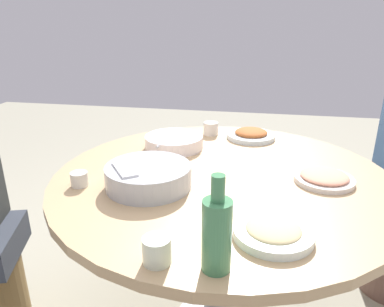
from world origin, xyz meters
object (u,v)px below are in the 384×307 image
(soup_bowl, at_px, (174,142))
(dish_shrimp, at_px, (324,177))
(round_dining_table, at_px, (222,200))
(dish_stirfry, at_px, (251,134))
(rice_bowl, at_px, (148,176))
(tea_cup_near, at_px, (79,179))
(green_bottle, at_px, (217,233))
(tea_cup_side, at_px, (211,128))
(tea_cup_far, at_px, (157,250))
(dish_noodles, at_px, (273,232))

(soup_bowl, relative_size, dish_shrimp, 1.31)
(round_dining_table, distance_m, dish_stirfry, 0.51)
(rice_bowl, height_order, dish_stirfry, rice_bowl)
(dish_shrimp, height_order, tea_cup_near, tea_cup_near)
(round_dining_table, xyz_separation_m, dish_shrimp, (-0.00, 0.38, 0.13))
(green_bottle, xyz_separation_m, tea_cup_side, (-1.08, -0.16, -0.07))
(dish_shrimp, distance_m, dish_stirfry, 0.55)
(green_bottle, relative_size, tea_cup_far, 3.48)
(round_dining_table, height_order, rice_bowl, rice_bowl)
(green_bottle, xyz_separation_m, tea_cup_near, (-0.38, -0.55, -0.08))
(dish_shrimp, relative_size, green_bottle, 0.87)
(tea_cup_far, bearing_deg, tea_cup_side, -179.59)
(dish_shrimp, bearing_deg, tea_cup_side, -134.93)
(dish_noodles, bearing_deg, tea_cup_near, -106.91)
(tea_cup_far, bearing_deg, soup_bowl, -169.84)
(dish_stirfry, height_order, tea_cup_side, tea_cup_side)
(dish_stirfry, relative_size, tea_cup_far, 3.32)
(green_bottle, relative_size, tea_cup_near, 4.07)
(dish_stirfry, distance_m, tea_cup_near, 0.91)
(dish_shrimp, xyz_separation_m, tea_cup_near, (0.20, -0.89, 0.01))
(round_dining_table, bearing_deg, tea_cup_far, -10.63)
(round_dining_table, distance_m, tea_cup_side, 0.54)
(tea_cup_near, xyz_separation_m, tea_cup_far, (0.38, 0.40, 0.01))
(round_dining_table, height_order, tea_cup_far, tea_cup_far)
(tea_cup_far, bearing_deg, green_bottle, 90.96)
(tea_cup_near, bearing_deg, green_bottle, 55.62)
(dish_noodles, relative_size, tea_cup_far, 3.12)
(dish_stirfry, bearing_deg, dish_shrimp, 31.30)
(dish_stirfry, xyz_separation_m, tea_cup_near, (0.68, -0.60, 0.01))
(round_dining_table, bearing_deg, dish_noodles, 24.34)
(dish_shrimp, relative_size, tea_cup_side, 2.92)
(dish_shrimp, xyz_separation_m, green_bottle, (0.58, -0.34, 0.09))
(dish_stirfry, bearing_deg, dish_noodles, 5.82)
(round_dining_table, relative_size, soup_bowl, 4.59)
(dish_shrimp, distance_m, tea_cup_near, 0.91)
(tea_cup_far, bearing_deg, tea_cup_near, -133.46)
(round_dining_table, bearing_deg, tea_cup_side, -166.99)
(dish_noodles, height_order, tea_cup_near, tea_cup_near)
(soup_bowl, distance_m, tea_cup_near, 0.53)
(soup_bowl, bearing_deg, green_bottle, 19.73)
(soup_bowl, xyz_separation_m, dish_shrimp, (0.26, 0.64, -0.01))
(dish_stirfry, xyz_separation_m, green_bottle, (1.05, -0.05, 0.08))
(rice_bowl, height_order, tea_cup_far, rice_bowl)
(soup_bowl, height_order, dish_stirfry, soup_bowl)
(dish_noodles, height_order, tea_cup_far, tea_cup_far)
(dish_noodles, height_order, dish_shrimp, same)
(dish_stirfry, distance_m, tea_cup_far, 1.07)
(dish_stirfry, height_order, tea_cup_near, tea_cup_near)
(round_dining_table, xyz_separation_m, soup_bowl, (-0.27, -0.26, 0.14))
(soup_bowl, distance_m, dish_stirfry, 0.41)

